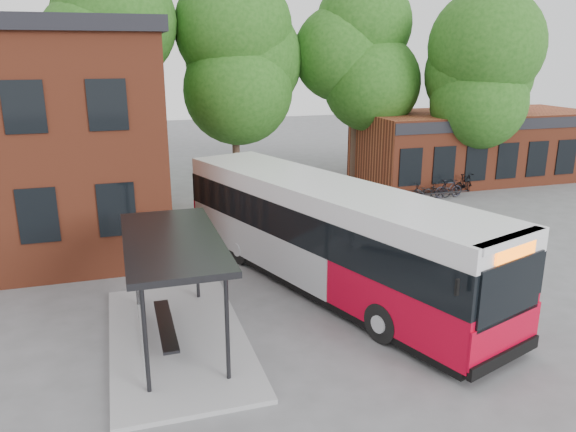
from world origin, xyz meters
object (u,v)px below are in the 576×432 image
object	(u,v)px
city_bus	(326,235)
bicycle_6	(437,190)
bus_shelter	(175,290)
bicycle_4	(426,191)
bicycle_2	(407,194)
bicycle_0	(389,201)
bicycle_7	(465,183)
bicycle_5	(448,188)

from	to	relation	value
city_bus	bicycle_6	bearing A→B (deg)	23.78
bus_shelter	bicycle_4	size ratio (longest dim) A/B	4.37
bus_shelter	bicycle_2	world-z (taller)	bus_shelter
bus_shelter	bicycle_0	bearing A→B (deg)	41.44
bicycle_0	bicycle_7	size ratio (longest dim) A/B	0.92
bicycle_4	bicycle_7	world-z (taller)	bicycle_7
city_bus	bicycle_6	size ratio (longest dim) A/B	8.06
bus_shelter	bicycle_2	bearing A→B (deg)	40.34
bicycle_2	bicycle_4	world-z (taller)	bicycle_2
bicycle_4	bicycle_5	bearing A→B (deg)	-93.91
bicycle_6	bus_shelter	bearing A→B (deg)	129.68
bicycle_7	bicycle_2	bearing A→B (deg)	80.63
bicycle_6	bicycle_0	bearing A→B (deg)	112.49
bicycle_2	bicycle_4	distance (m)	1.55
bicycle_4	bicycle_6	size ratio (longest dim) A/B	0.96
bicycle_0	bicycle_5	xyz separation A→B (m)	(4.06, 1.23, 0.04)
city_bus	bicycle_5	size ratio (longest dim) A/B	8.25
bus_shelter	bicycle_6	distance (m)	18.56
bicycle_6	bicycle_7	size ratio (longest dim) A/B	0.90
bicycle_2	bicycle_4	bearing A→B (deg)	-54.02
bicycle_0	bicycle_7	distance (m)	5.71
bicycle_2	bicycle_5	world-z (taller)	bicycle_2
bus_shelter	bicycle_6	bearing A→B (deg)	37.41
bus_shelter	bicycle_0	world-z (taller)	bus_shelter
city_bus	bicycle_2	bearing A→B (deg)	28.95
bicycle_5	city_bus	bearing A→B (deg)	129.02
bus_shelter	city_bus	size ratio (longest dim) A/B	0.52
city_bus	bicycle_5	bearing A→B (deg)	21.78
bicycle_2	bicycle_7	xyz separation A→B (m)	(4.06, 1.00, 0.06)
bicycle_4	bicycle_7	bearing A→B (deg)	-79.38
bus_shelter	bicycle_2	size ratio (longest dim) A/B	3.71
bicycle_5	bicycle_7	bearing A→B (deg)	-69.53
bicycle_2	bicycle_4	size ratio (longest dim) A/B	1.18
bus_shelter	bicycle_5	size ratio (longest dim) A/B	4.32
bicycle_2	bicycle_4	xyz separation A→B (m)	(1.45, 0.55, -0.07)
bus_shelter	bicycle_6	size ratio (longest dim) A/B	4.22
bicycle_2	bicycle_7	world-z (taller)	bicycle_7
bicycle_4	bicycle_2	bearing A→B (deg)	111.49
bicycle_5	bicycle_6	size ratio (longest dim) A/B	0.98
city_bus	bicycle_4	bearing A→B (deg)	25.77
bicycle_4	bicycle_5	xyz separation A→B (m)	(1.24, -0.10, 0.07)
bicycle_0	bicycle_4	world-z (taller)	bicycle_0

